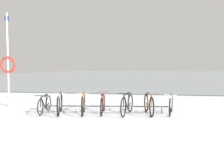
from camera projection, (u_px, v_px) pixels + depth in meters
The scene contains 10 objects.
ground at pixel (149, 75), 59.29m from camera, with size 80.00×132.00×0.08m.
bike_rack at pixel (105, 107), 9.35m from camera, with size 4.75×0.62×0.31m.
bicycle_0 at pixel (45, 104), 9.44m from camera, with size 0.46×1.64×0.74m.
bicycle_1 at pixel (60, 104), 9.30m from camera, with size 0.62×1.73×0.84m.
bicycle_2 at pixel (83, 104), 9.26m from camera, with size 0.53×1.64×0.84m.
bicycle_3 at pixel (103, 104), 9.33m from camera, with size 0.46×1.72×0.80m.
bicycle_4 at pixel (127, 104), 9.15m from camera, with size 0.46×1.78×0.84m.
bicycle_5 at pixel (149, 104), 9.21m from camera, with size 0.53×1.71×0.84m.
bicycle_6 at pixel (171, 105), 9.26m from camera, with size 0.46×1.63×0.78m.
rescue_post at pixel (8, 62), 11.09m from camera, with size 0.77×0.12×4.18m.
Camera 1 is at (1.12, -6.05, 1.74)m, focal length 39.60 mm.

